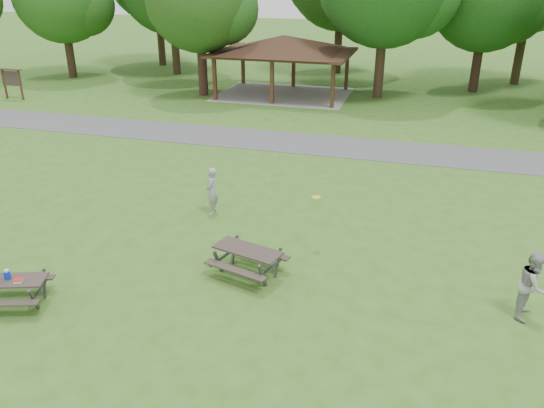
% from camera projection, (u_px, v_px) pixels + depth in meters
% --- Properties ---
extents(ground, '(160.00, 160.00, 0.00)m').
position_uv_depth(ground, '(186.00, 314.00, 12.72)').
color(ground, '#32601B').
rests_on(ground, ground).
extents(asphalt_path, '(120.00, 3.20, 0.02)m').
position_uv_depth(asphalt_path, '(310.00, 144.00, 25.01)').
color(asphalt_path, '#48484B').
rests_on(asphalt_path, ground).
extents(pavilion, '(8.60, 7.01, 3.76)m').
position_uv_depth(pavilion, '(284.00, 46.00, 33.55)').
color(pavilion, '#3C1F16').
rests_on(pavilion, ground).
extents(notice_board, '(1.60, 0.30, 1.88)m').
position_uv_depth(notice_board, '(11.00, 78.00, 33.06)').
color(notice_board, '#351E13').
rests_on(notice_board, ground).
extents(tree_row_d, '(6.93, 6.60, 9.27)m').
position_uv_depth(tree_row_d, '(200.00, 1.00, 32.40)').
color(tree_row_d, black).
rests_on(tree_row_d, ground).
extents(picnic_table_near, '(2.03, 1.82, 1.17)m').
position_uv_depth(picnic_table_near, '(2.00, 282.00, 12.78)').
color(picnic_table_near, '#312823').
rests_on(picnic_table_near, ground).
extents(picnic_table_middle, '(2.15, 1.90, 0.80)m').
position_uv_depth(picnic_table_middle, '(248.00, 255.00, 14.13)').
color(picnic_table_middle, '#2F2622').
rests_on(picnic_table_middle, ground).
extents(frisbee_in_flight, '(0.29, 0.29, 0.02)m').
position_uv_depth(frisbee_in_flight, '(316.00, 197.00, 15.18)').
color(frisbee_in_flight, yellow).
rests_on(frisbee_in_flight, ground).
extents(frisbee_thrower, '(0.50, 0.65, 1.61)m').
position_uv_depth(frisbee_thrower, '(212.00, 191.00, 17.65)').
color(frisbee_thrower, gray).
rests_on(frisbee_thrower, ground).
extents(frisbee_catcher, '(0.86, 0.98, 1.69)m').
position_uv_depth(frisbee_catcher, '(533.00, 285.00, 12.33)').
color(frisbee_catcher, '#9A9A9C').
rests_on(frisbee_catcher, ground).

